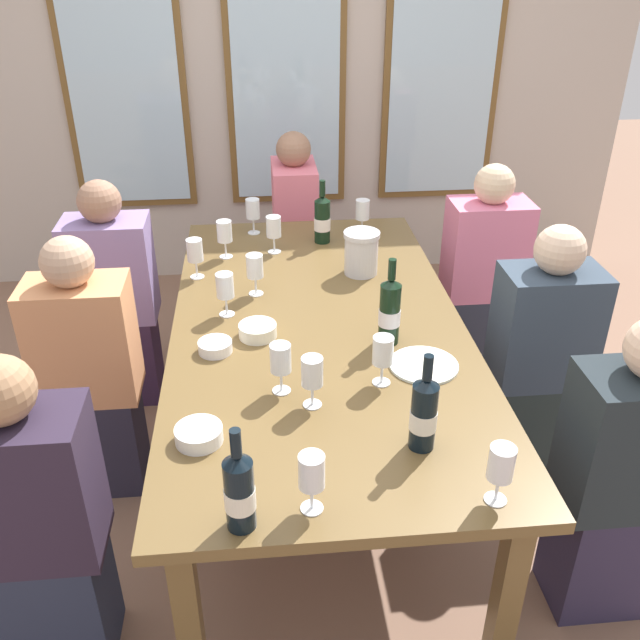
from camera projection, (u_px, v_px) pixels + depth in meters
ground_plane at (319, 472)px, 2.96m from camera, size 12.00×12.00×0.00m
back_wall_with_windows at (285, 46)px, 4.04m from camera, size 4.30×0.10×2.90m
dining_table at (319, 339)px, 2.63m from camera, size 1.10×2.13×0.74m
white_plate_0 at (424, 365)px, 2.34m from camera, size 0.24×0.24×0.01m
metal_pitcher at (361, 253)px, 2.94m from camera, size 0.16×0.16×0.19m
wine_bottle_0 at (424, 413)px, 1.92m from camera, size 0.08×0.08×0.31m
wine_bottle_1 at (239, 491)px, 1.66m from camera, size 0.08×0.08×0.30m
wine_bottle_2 at (390, 311)px, 2.42m from camera, size 0.08×0.08×0.33m
wine_bottle_3 at (322, 219)px, 3.23m from camera, size 0.08×0.08×0.30m
tasting_bowl_0 at (258, 330)px, 2.50m from camera, size 0.14×0.14×0.05m
tasting_bowl_1 at (215, 347)px, 2.42m from camera, size 0.12×0.12×0.04m
tasting_bowl_2 at (199, 434)px, 1.99m from camera, size 0.14×0.14×0.05m
wine_glass_0 at (195, 252)px, 2.89m from camera, size 0.07×0.07×0.17m
wine_glass_1 at (225, 287)px, 2.60m from camera, size 0.07×0.07×0.17m
wine_glass_2 at (362, 211)px, 3.31m from camera, size 0.07×0.07×0.17m
wine_glass_3 at (274, 228)px, 3.12m from camera, size 0.07×0.07×0.17m
wine_glass_4 at (224, 232)px, 3.07m from camera, size 0.07×0.07×0.17m
wine_glass_5 at (383, 353)px, 2.20m from camera, size 0.07×0.07×0.17m
wine_glass_6 at (281, 360)px, 2.16m from camera, size 0.07×0.07×0.17m
wine_glass_7 at (253, 210)px, 3.32m from camera, size 0.07×0.07×0.17m
wine_glass_8 at (501, 466)px, 1.73m from camera, size 0.07×0.07×0.17m
wine_glass_9 at (312, 473)px, 1.70m from camera, size 0.07×0.07×0.17m
wine_glass_10 at (312, 373)px, 2.09m from camera, size 0.07×0.07×0.17m
wine_glass_11 at (255, 267)px, 2.75m from camera, size 0.07×0.07×0.17m
seated_person_0 at (116, 301)px, 3.21m from camera, size 0.38×0.24×1.11m
seated_person_1 at (482, 279)px, 3.41m from camera, size 0.38×0.24×1.11m
seated_person_2 at (90, 377)px, 2.67m from camera, size 0.38×0.24×1.11m
seated_person_3 at (539, 362)px, 2.76m from camera, size 0.38×0.24×1.11m
seated_person_4 at (37, 529)px, 1.99m from camera, size 0.38×0.24×1.11m
seated_person_5 at (621, 481)px, 2.16m from camera, size 0.38×0.24×1.11m
seated_person_6 at (295, 234)px, 3.93m from camera, size 0.24×0.38×1.11m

